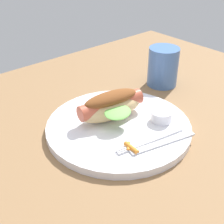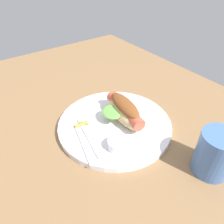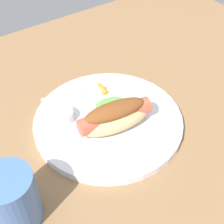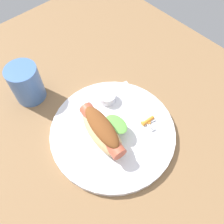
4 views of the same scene
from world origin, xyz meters
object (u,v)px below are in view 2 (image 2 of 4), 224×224
carrot_garnish (82,124)px  drinking_cup (215,154)px  hot_dog (124,110)px  sauce_ramekin (117,144)px  fork (89,137)px  plate (115,124)px  knife (84,143)px

carrot_garnish → drinking_cup: (-27.51, -16.39, 3.10)cm
drinking_cup → hot_dog: bearing=14.0°
sauce_ramekin → fork: size_ratio=0.29×
hot_dog → carrot_garnish: size_ratio=4.28×
sauce_ramekin → carrot_garnish: size_ratio=1.25×
plate → fork: size_ratio=1.99×
plate → drinking_cup: (-23.45, -8.57, 4.32)cm
fork → carrot_garnish: 5.13cm
knife → drinking_cup: (-21.51, -19.17, 3.34)cm
fork → drinking_cup: (-22.44, -17.17, 3.32)cm
fork → carrot_garnish: carrot_garnish is taller
sauce_ramekin → fork: bearing=28.4°
fork → hot_dog: bearing=-76.9°
plate → carrot_garnish: (4.06, 7.82, 1.22)cm
fork → knife: (-0.93, 2.00, -0.02)cm
knife → drinking_cup: 29.01cm
hot_dog → knife: size_ratio=1.08×
hot_dog → carrot_garnish: bearing=75.8°
carrot_garnish → drinking_cup: bearing=-149.2°
plate → hot_dog: hot_dog is taller
sauce_ramekin → drinking_cup: size_ratio=0.44×
hot_dog → knife: bearing=105.0°
knife → drinking_cup: drinking_cup is taller
fork → knife: bearing=125.1°
hot_dog → carrot_garnish: 11.85cm
sauce_ramekin → carrot_garnish: 12.10cm
fork → carrot_garnish: (5.06, -0.79, 0.22)cm
plate → drinking_cup: 25.34cm
sauce_ramekin → drinking_cup: (-15.77, -13.56, 2.40)cm
hot_dog → drinking_cup: size_ratio=1.50×
plate → knife: knife is taller
plate → knife: 10.82cm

